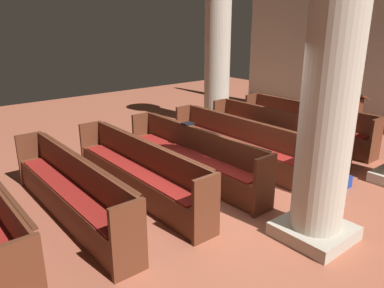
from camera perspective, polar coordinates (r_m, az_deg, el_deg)
The scene contains 12 objects.
ground_plane at distance 6.13m, azimuth 5.01°, elevation -8.27°, with size 19.20×19.20×0.00m, color #AD5B42.
pew_row_0 at distance 9.10m, azimuth 16.79°, elevation 3.17°, with size 3.35×0.46×0.90m.
pew_row_1 at distance 8.21m, azimuth 12.35°, elevation 1.95°, with size 3.35×0.46×0.90m.
pew_row_2 at distance 7.39m, azimuth 6.89°, elevation 0.42°, with size 3.35×0.47×0.90m.
pew_row_3 at distance 6.67m, azimuth 0.16°, elevation -1.46°, with size 3.35×0.46×0.90m.
pew_row_4 at distance 6.06m, azimuth -8.09°, elevation -3.74°, with size 3.35×0.46×0.90m.
pew_row_5 at distance 5.61m, azimuth -17.95°, elevation -6.34°, with size 3.35×0.47×0.90m.
pillar_far_side at distance 10.02m, azimuth 3.87°, elevation 13.95°, with size 0.97×0.97×3.81m.
pillar_aisle_rear at distance 4.69m, azimuth 20.24°, elevation 7.93°, with size 0.95×0.95×3.81m.
lectern at distance 9.95m, azimuth 23.20°, elevation 3.57°, with size 0.48×0.45×1.08m.
hymn_book at distance 6.93m, azimuth -0.63°, elevation 3.10°, with size 0.16×0.19×0.03m, color black.
kneeler_box_blue at distance 6.98m, azimuth 21.10°, elevation -5.16°, with size 0.39×0.32×0.21m, color navy.
Camera 1 is at (3.88, -3.88, 2.74)m, focal length 35.23 mm.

